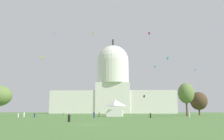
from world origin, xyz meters
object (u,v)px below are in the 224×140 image
Objects in this scene: person_navy_back_left at (35,115)px; person_tan_back_right at (99,114)px; person_white_back_center at (18,115)px; kite_gold_mid at (42,57)px; kite_orange_high at (93,33)px; kite_turquoise_mid at (168,58)px; person_black_front_center at (69,118)px; kite_magenta_high at (149,33)px; person_black_mid_right at (150,116)px; person_navy_front_right at (94,115)px; event_tent at (115,108)px; kite_black_low at (144,96)px; person_white_front_left at (189,115)px; kite_green_mid at (155,67)px; person_white_edge_west at (24,115)px; kite_violet_mid at (77,71)px; tree_east_far at (199,101)px; kite_lime_mid at (81,89)px; kite_cyan_mid at (195,70)px; kite_blue_high at (54,34)px; tree_east_near at (186,93)px; person_grey_mid_center at (64,115)px.

person_tan_back_right is at bearing -148.68° from person_navy_back_left.
person_navy_back_left is (5.19, 0.11, -0.03)m from person_white_back_center.
kite_gold_mid is at bearing -80.06° from person_navy_back_left.
kite_turquoise_mid is (45.79, -32.47, -25.82)m from kite_orange_high.
person_black_front_center is (23.19, -31.21, -0.06)m from person_white_back_center.
kite_magenta_high is 61.09m from kite_gold_mid.
person_navy_front_right is at bearing -167.85° from person_black_mid_right.
event_tent is at bearing 1.58° from kite_magenta_high.
kite_turquoise_mid is 24.89m from kite_black_low.
person_white_front_left is 0.90× the size of person_tan_back_right.
kite_green_mid is 2.71× the size of kite_black_low.
person_white_edge_west reaches higher than person_black_front_center.
event_tent reaches higher than person_tan_back_right.
kite_orange_high is at bearing -105.67° from kite_magenta_high.
kite_gold_mid reaches higher than kite_violet_mid.
person_white_front_left reaches higher than person_black_mid_right.
person_white_edge_west is 0.65× the size of kite_magenta_high.
kite_violet_mid is at bearing 123.51° from person_black_mid_right.
tree_east_far is 7.98× the size of kite_black_low.
person_tan_back_right reaches higher than person_navy_back_left.
kite_turquoise_mid is (27.77, 40.24, 27.55)m from event_tent.
kite_gold_mid is at bearing 141.80° from event_tent.
kite_green_mid is (3.23, 99.47, 33.94)m from person_white_front_left.
kite_cyan_mid reaches higher than kite_lime_mid.
person_white_back_center is 28.49m from person_tan_back_right.
kite_lime_mid is at bearing 37.07° from kite_orange_high.
person_white_back_center is 0.92× the size of person_white_edge_west.
kite_turquoise_mid is 2.94× the size of kite_cyan_mid.
kite_lime_mid is at bearing -95.87° from person_navy_back_left.
kite_blue_high is at bearing -85.00° from person_navy_back_left.
kite_cyan_mid is (10.99, 23.38, 12.99)m from tree_east_near.
event_tent is at bearing -156.04° from kite_gold_mid.
kite_lime_mid reaches higher than event_tent.
kite_orange_high is at bearing 122.83° from tree_east_near.
kite_magenta_high is (23.45, 61.75, 44.83)m from person_navy_front_right.
kite_green_mid reaches higher than person_white_edge_west.
kite_gold_mid is (-34.13, 81.40, 30.40)m from person_black_front_center.
person_navy_back_left is 81.72m from kite_turquoise_mid.
person_white_back_center is 121.30m from kite_green_mid.
kite_turquoise_mid is (34.55, 86.25, 30.02)m from person_black_front_center.
kite_green_mid is at bearing 75.44° from event_tent.
person_tan_back_right is (25.09, 8.29, 0.00)m from person_white_edge_west.
kite_violet_mid reaches higher than kite_lime_mid.
kite_turquoise_mid is 1.70× the size of kite_lime_mid.
tree_east_far is 6.47× the size of person_tan_back_right.
person_grey_mid_center is at bearing 129.40° from kite_green_mid.
kite_gold_mid reaches higher than person_grey_mid_center.
person_black_mid_right is at bearing -28.98° from person_grey_mid_center.
person_navy_back_left is 96.85m from kite_violet_mid.
kite_black_low is 60.32m from kite_gold_mid.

